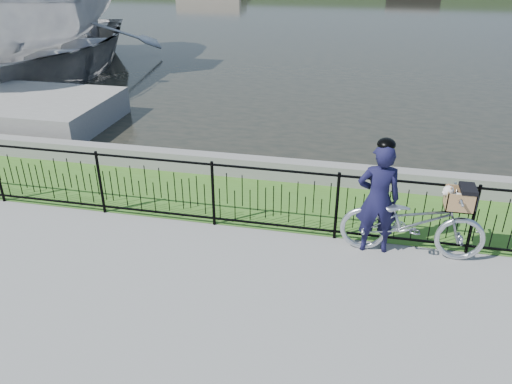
% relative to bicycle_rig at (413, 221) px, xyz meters
% --- Properties ---
extents(ground, '(120.00, 120.00, 0.00)m').
position_rel_bicycle_rig_xyz_m(ground, '(-2.14, -1.40, -0.56)').
color(ground, gray).
rests_on(ground, ground).
extents(grass_strip, '(60.00, 2.00, 0.01)m').
position_rel_bicycle_rig_xyz_m(grass_strip, '(-2.14, 1.20, -0.56)').
color(grass_strip, '#3D6E22').
rests_on(grass_strip, ground).
extents(water, '(120.00, 120.00, 0.00)m').
position_rel_bicycle_rig_xyz_m(water, '(-2.14, 31.60, -0.56)').
color(water, black).
rests_on(water, ground).
extents(quay_wall, '(60.00, 0.30, 0.40)m').
position_rel_bicycle_rig_xyz_m(quay_wall, '(-2.14, 2.20, -0.36)').
color(quay_wall, gray).
rests_on(quay_wall, ground).
extents(fence, '(14.00, 0.06, 1.15)m').
position_rel_bicycle_rig_xyz_m(fence, '(-2.14, 0.20, 0.01)').
color(fence, black).
rests_on(fence, ground).
extents(bicycle_rig, '(2.10, 0.73, 1.22)m').
position_rel_bicycle_rig_xyz_m(bicycle_rig, '(0.00, 0.00, 0.00)').
color(bicycle_rig, silver).
rests_on(bicycle_rig, ground).
extents(cyclist, '(0.67, 0.48, 1.81)m').
position_rel_bicycle_rig_xyz_m(cyclist, '(-0.54, 0.00, 0.33)').
color(cyclist, black).
rests_on(cyclist, ground).
extents(boat_near, '(4.82, 11.61, 6.21)m').
position_rel_bicycle_rig_xyz_m(boat_near, '(-12.09, 8.09, 1.73)').
color(boat_near, '#BABABA').
rests_on(boat_near, water).
extents(boat_far, '(8.35, 10.40, 1.92)m').
position_rel_bicycle_rig_xyz_m(boat_far, '(-11.74, 9.35, 0.40)').
color(boat_far, '#BABABA').
rests_on(boat_far, water).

